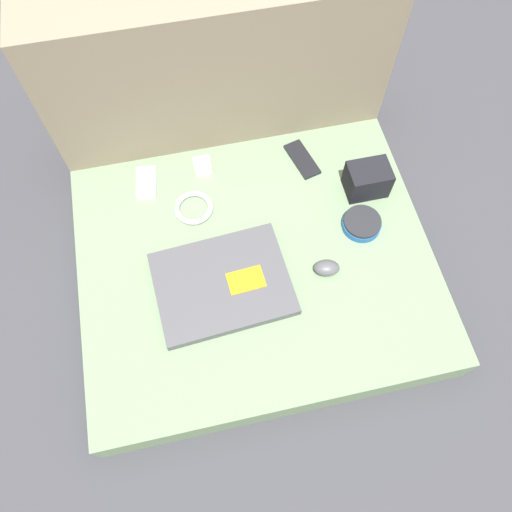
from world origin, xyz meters
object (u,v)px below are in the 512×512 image
Objects in this scene: camera_pouch at (367,180)px; charger_brick at (202,166)px; phone_black at (146,183)px; speaker_puck at (362,224)px; laptop at (223,284)px; phone_silver at (302,159)px; computer_mouse at (327,268)px.

camera_pouch reaches higher than charger_brick.
phone_black is at bearing -174.66° from charger_brick.
speaker_puck is at bearing -35.51° from charger_brick.
laptop is 0.45m from phone_silver.
phone_black is 2.29× the size of charger_brick.
laptop and speaker_puck have the same top height.
charger_brick is (-0.43, 0.16, -0.03)m from camera_pouch.
camera_pouch is (0.14, -0.13, 0.04)m from phone_silver.
computer_mouse reaches higher than speaker_puck.
phone_silver is 0.45m from phone_black.
laptop is 4.75× the size of computer_mouse.
speaker_puck is at bearing -82.44° from phone_silver.
speaker_puck is at bearing 9.20° from laptop.
camera_pouch is (0.44, 0.20, 0.03)m from laptop.
charger_brick is at bearing 84.45° from laptop.
computer_mouse is (0.27, -0.01, 0.00)m from laptop.
speaker_puck reaches higher than phone_silver.
charger_brick is at bearing 144.49° from speaker_puck.
speaker_puck is (0.13, 0.11, -0.00)m from computer_mouse.
phone_silver is (0.29, 0.33, -0.01)m from laptop.
phone_silver is 1.23× the size of camera_pouch.
phone_black is (-0.45, 0.01, 0.00)m from phone_silver.
computer_mouse is at bearing -7.02° from laptop.
computer_mouse reaches higher than phone_black.
camera_pouch reaches higher than laptop.
computer_mouse reaches higher than phone_silver.
speaker_puck is 0.92× the size of camera_pouch.
phone_black is (-0.42, 0.36, -0.01)m from computer_mouse.
camera_pouch reaches higher than computer_mouse.
camera_pouch is 0.46m from charger_brick.
camera_pouch is (0.17, 0.22, 0.03)m from computer_mouse.
camera_pouch reaches higher than speaker_puck.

